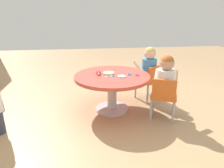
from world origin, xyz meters
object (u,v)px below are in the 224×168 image
object	(u,v)px
seated_child_right	(149,65)
craft_table	(112,83)
seated_child_left	(166,77)
rolling_pin	(98,72)
child_chair_left	(164,95)
child_chair_right	(150,80)
craft_scissors	(111,76)

from	to	relation	value
seated_child_right	craft_table	bearing A→B (deg)	117.79
seated_child_left	craft_table	bearing A→B (deg)	65.23
rolling_pin	seated_child_left	bearing A→B (deg)	-115.40
child_chair_left	rolling_pin	distance (m)	0.88
seated_child_left	child_chair_right	size ratio (longest dim) A/B	0.95
craft_table	seated_child_left	size ratio (longest dim) A/B	1.90
craft_table	child_chair_left	size ratio (longest dim) A/B	1.81
seated_child_left	craft_scissors	world-z (taller)	seated_child_left
seated_child_right	child_chair_right	bearing A→B (deg)	-152.66
child_chair_left	seated_child_left	size ratio (longest dim) A/B	1.05
craft_table	child_chair_right	distance (m)	0.67
craft_scissors	rolling_pin	bearing A→B (deg)	45.83
child_chair_right	seated_child_right	size ratio (longest dim) A/B	1.05
child_chair_right	child_chair_left	bearing A→B (deg)	178.07
child_chair_right	seated_child_right	xyz separation A→B (m)	(0.04, 0.02, 0.23)
child_chair_left	seated_child_right	size ratio (longest dim) A/B	1.05
child_chair_left	rolling_pin	bearing A→B (deg)	61.93
child_chair_right	seated_child_left	bearing A→B (deg)	179.71
craft_scissors	craft_table	bearing A→B (deg)	-18.25
seated_child_left	rolling_pin	bearing A→B (deg)	64.60
seated_child_left	child_chair_right	xyz separation A→B (m)	(0.55, -0.00, -0.23)
child_chair_right	rolling_pin	size ratio (longest dim) A/B	2.33
seated_child_left	seated_child_right	size ratio (longest dim) A/B	1.00
child_chair_left	seated_child_left	distance (m)	0.23
child_chair_right	seated_child_right	bearing A→B (deg)	27.34
craft_table	seated_child_left	world-z (taller)	seated_child_left
seated_child_left	rolling_pin	world-z (taller)	seated_child_left
craft_table	seated_child_left	bearing A→B (deg)	-114.77
child_chair_left	craft_scissors	xyz separation A→B (m)	(0.26, 0.61, 0.19)
seated_child_left	seated_child_right	distance (m)	0.59
child_chair_left	seated_child_right	bearing A→B (deg)	-0.14
rolling_pin	craft_scissors	xyz separation A→B (m)	(-0.15, -0.15, -0.02)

